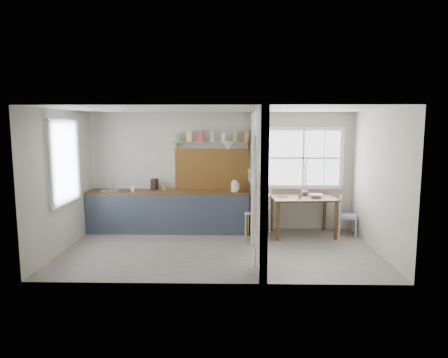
{
  "coord_description": "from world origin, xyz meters",
  "views": [
    {
      "loc": [
        0.24,
        -7.22,
        2.32
      ],
      "look_at": [
        0.08,
        0.44,
        1.28
      ],
      "focal_mm": 32.0,
      "sensor_mm": 36.0,
      "label": 1
    }
  ],
  "objects_px": {
    "chair_right": "(348,215)",
    "kettle": "(235,186)",
    "dining_table": "(302,216)",
    "chair_left": "(258,211)",
    "vase": "(305,191)"
  },
  "relations": [
    {
      "from": "dining_table",
      "to": "chair_left",
      "type": "height_order",
      "value": "chair_left"
    },
    {
      "from": "chair_left",
      "to": "vase",
      "type": "bearing_deg",
      "value": 117.8
    },
    {
      "from": "chair_right",
      "to": "kettle",
      "type": "xyz_separation_m",
      "value": [
        -2.43,
        0.09,
        0.61
      ]
    },
    {
      "from": "chair_left",
      "to": "vase",
      "type": "distance_m",
      "value": 1.1
    },
    {
      "from": "kettle",
      "to": "dining_table",
      "type": "bearing_deg",
      "value": 17.25
    },
    {
      "from": "chair_right",
      "to": "kettle",
      "type": "distance_m",
      "value": 2.5
    },
    {
      "from": "dining_table",
      "to": "chair_left",
      "type": "relative_size",
      "value": 1.31
    },
    {
      "from": "chair_right",
      "to": "chair_left",
      "type": "bearing_deg",
      "value": 108.45
    },
    {
      "from": "kettle",
      "to": "vase",
      "type": "xyz_separation_m",
      "value": [
        1.51,
        0.0,
        -0.12
      ]
    },
    {
      "from": "dining_table",
      "to": "chair_left",
      "type": "distance_m",
      "value": 0.94
    },
    {
      "from": "dining_table",
      "to": "chair_right",
      "type": "bearing_deg",
      "value": 1.0
    },
    {
      "from": "chair_left",
      "to": "kettle",
      "type": "relative_size",
      "value": 4.18
    },
    {
      "from": "chair_left",
      "to": "chair_right",
      "type": "distance_m",
      "value": 1.93
    },
    {
      "from": "dining_table",
      "to": "kettle",
      "type": "distance_m",
      "value": 1.57
    },
    {
      "from": "chair_left",
      "to": "chair_right",
      "type": "bearing_deg",
      "value": 110.67
    }
  ]
}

